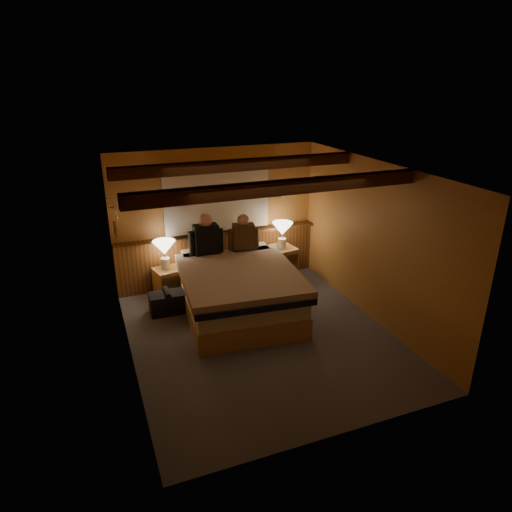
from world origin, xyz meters
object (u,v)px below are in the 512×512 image
lamp_left (164,249)px  duffel_bag (168,302)px  lamp_right (282,230)px  person_left (206,237)px  bed (238,290)px  nightstand_right (279,263)px  nightstand_left (169,282)px  person_right (243,235)px

lamp_left → duffel_bag: (-0.11, -0.61, -0.67)m
lamp_right → person_left: person_left is taller
person_left → lamp_right: bearing=4.2°
bed → lamp_right: (1.15, 0.91, 0.56)m
nightstand_right → lamp_left: 2.10m
nightstand_left → person_left: bearing=-28.8°
nightstand_left → person_right: bearing=-21.8°
nightstand_right → person_left: person_left is taller
nightstand_left → nightstand_right: bearing=-13.4°
lamp_left → person_right: (1.30, -0.25, 0.17)m
lamp_left → duffel_bag: 0.91m
nightstand_left → duffel_bag: 0.60m
bed → lamp_left: bearing=137.4°
nightstand_left → lamp_left: bearing=125.6°
lamp_right → person_left: bearing=-175.9°
person_left → person_right: (0.64, -0.03, -0.03)m
bed → person_right: size_ratio=3.69×
nightstand_left → nightstand_right: nightstand_right is taller
nightstand_left → nightstand_right: 2.00m
bed → person_left: size_ratio=3.34×
person_right → lamp_left: bearing=179.5°
bed → lamp_right: lamp_right is taller
nightstand_left → lamp_left: (-0.04, 0.03, 0.59)m
bed → nightstand_right: size_ratio=3.79×
nightstand_left → nightstand_right: size_ratio=0.84×
nightstand_left → bed: bearing=-60.0°
person_left → nightstand_right: bearing=5.8°
lamp_left → person_left: person_left is taller
person_right → duffel_bag: size_ratio=1.16×
lamp_left → lamp_right: bearing=-3.3°
nightstand_right → lamp_right: bearing=-49.4°
lamp_left → person_right: 1.33m
person_left → person_right: size_ratio=1.10×
nightstand_left → person_left: size_ratio=0.74×
bed → lamp_right: size_ratio=4.90×
duffel_bag → nightstand_left: bearing=76.9°
lamp_right → lamp_left: bearing=176.7°
nightstand_right → person_right: (-0.74, -0.17, 0.70)m
nightstand_left → person_right: person_right is taller
lamp_left → duffel_bag: size_ratio=0.88×
bed → duffel_bag: bearing=163.5°
nightstand_left → person_left: 1.02m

